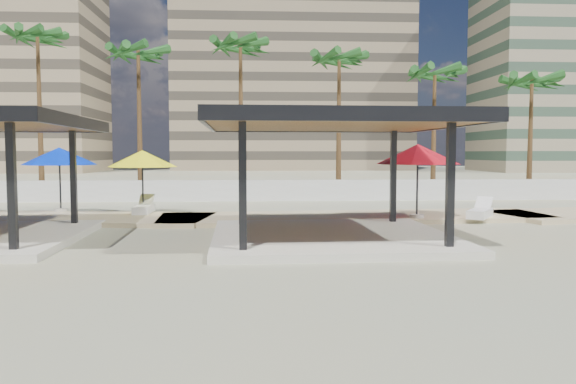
# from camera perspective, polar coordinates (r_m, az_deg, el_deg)

# --- Properties ---
(ground) EXTENTS (200.00, 200.00, 0.00)m
(ground) POSITION_cam_1_polar(r_m,az_deg,el_deg) (16.29, 4.30, -5.72)
(ground) COLOR tan
(ground) RESTS_ON ground
(promenade) EXTENTS (44.45, 7.97, 0.24)m
(promenade) POSITION_cam_1_polar(r_m,az_deg,el_deg) (24.09, 6.58, -2.43)
(promenade) COLOR #C6B284
(promenade) RESTS_ON ground
(boundary_wall) EXTENTS (56.00, 0.30, 1.20)m
(boundary_wall) POSITION_cam_1_polar(r_m,az_deg,el_deg) (32.06, 0.47, 0.16)
(boundary_wall) COLOR silver
(boundary_wall) RESTS_ON ground
(building_mid) EXTENTS (38.00, 16.00, 30.40)m
(building_mid) POSITION_cam_1_polar(r_m,az_deg,el_deg) (94.82, 0.35, 10.98)
(building_mid) COLOR #847259
(building_mid) RESTS_ON ground
(pavilion_central) EXTENTS (7.91, 7.91, 3.90)m
(pavilion_central) POSITION_cam_1_polar(r_m,az_deg,el_deg) (17.59, 4.38, 2.61)
(pavilion_central) COLOR beige
(pavilion_central) RESTS_ON ground
(umbrella_a) EXTENTS (3.85, 3.85, 2.81)m
(umbrella_a) POSITION_cam_1_polar(r_m,az_deg,el_deg) (26.52, -22.21, 3.37)
(umbrella_a) COLOR beige
(umbrella_a) RESTS_ON promenade
(umbrella_b) EXTENTS (3.09, 3.09, 2.68)m
(umbrella_b) POSITION_cam_1_polar(r_m,az_deg,el_deg) (25.28, -14.59, 3.27)
(umbrella_b) COLOR beige
(umbrella_b) RESTS_ON promenade
(umbrella_c) EXTENTS (4.34, 4.34, 2.92)m
(umbrella_c) POSITION_cam_1_polar(r_m,az_deg,el_deg) (22.67, 13.04, 3.74)
(umbrella_c) COLOR beige
(umbrella_c) RESTS_ON promenade
(lounger_a) EXTENTS (0.66, 1.97, 0.75)m
(lounger_a) POSITION_cam_1_polar(r_m,az_deg,el_deg) (24.85, -14.43, -1.64)
(lounger_a) COLOR white
(lounger_a) RESTS_ON promenade
(lounger_b) EXTENTS (1.67, 2.06, 0.77)m
(lounger_b) POSITION_cam_1_polar(r_m,az_deg,el_deg) (23.65, 18.94, -2.00)
(lounger_b) COLOR white
(lounger_b) RESTS_ON promenade
(palm_b) EXTENTS (3.00, 3.00, 10.49)m
(palm_b) POSITION_cam_1_polar(r_m,az_deg,el_deg) (37.48, -24.09, 13.65)
(palm_b) COLOR brown
(palm_b) RESTS_ON ground
(palm_c) EXTENTS (3.00, 3.00, 9.43)m
(palm_c) POSITION_cam_1_polar(r_m,az_deg,el_deg) (35.13, -14.97, 12.89)
(palm_c) COLOR brown
(palm_c) RESTS_ON ground
(palm_d) EXTENTS (3.00, 3.00, 10.07)m
(palm_d) POSITION_cam_1_polar(r_m,az_deg,el_deg) (35.35, -4.85, 13.94)
(palm_d) COLOR brown
(palm_d) RESTS_ON ground
(palm_e) EXTENTS (3.00, 3.00, 9.28)m
(palm_e) POSITION_cam_1_polar(r_m,az_deg,el_deg) (35.11, 5.22, 12.77)
(palm_e) COLOR brown
(palm_e) RESTS_ON ground
(palm_f) EXTENTS (3.00, 3.00, 8.46)m
(palm_f) POSITION_cam_1_polar(r_m,az_deg,el_deg) (36.56, 14.68, 11.10)
(palm_f) COLOR brown
(palm_f) RESTS_ON ground
(palm_g) EXTENTS (3.00, 3.00, 7.99)m
(palm_g) POSITION_cam_1_polar(r_m,az_deg,el_deg) (38.41, 23.53, 9.88)
(palm_g) COLOR brown
(palm_g) RESTS_ON ground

